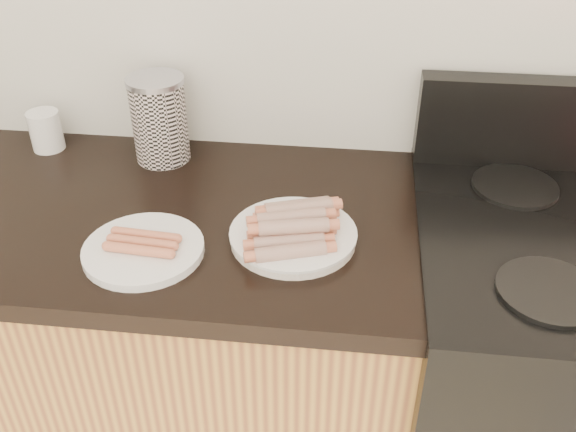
# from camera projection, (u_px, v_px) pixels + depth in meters

# --- Properties ---
(stove) EXTENTS (0.76, 0.65, 0.91)m
(stove) POSITION_uv_depth(u_px,v_px,m) (564.00, 401.00, 1.47)
(stove) COLOR black
(stove) RESTS_ON floor
(burner_near_left) EXTENTS (0.18, 0.18, 0.01)m
(burner_near_left) POSITION_uv_depth(u_px,v_px,m) (550.00, 291.00, 1.08)
(burner_near_left) COLOR black
(burner_near_left) RESTS_ON stove
(burner_far_left) EXTENTS (0.18, 0.18, 0.01)m
(burner_far_left) POSITION_uv_depth(u_px,v_px,m) (515.00, 186.00, 1.36)
(burner_far_left) COLOR black
(burner_far_left) RESTS_ON stove
(main_plate) EXTENTS (0.27, 0.27, 0.02)m
(main_plate) POSITION_uv_depth(u_px,v_px,m) (293.00, 237.00, 1.22)
(main_plate) COLOR white
(main_plate) RESTS_ON counter_slab
(side_plate) EXTENTS (0.24, 0.24, 0.02)m
(side_plate) POSITION_uv_depth(u_px,v_px,m) (144.00, 250.00, 1.19)
(side_plate) COLOR white
(side_plate) RESTS_ON counter_slab
(hotdog_pile) EXTENTS (0.13, 0.21, 0.05)m
(hotdog_pile) POSITION_uv_depth(u_px,v_px,m) (293.00, 224.00, 1.21)
(hotdog_pile) COLOR maroon
(hotdog_pile) RESTS_ON main_plate
(plain_sausages) EXTENTS (0.12, 0.08, 0.02)m
(plain_sausages) POSITION_uv_depth(u_px,v_px,m) (142.00, 242.00, 1.18)
(plain_sausages) COLOR #B65830
(plain_sausages) RESTS_ON side_plate
(canister) EXTENTS (0.13, 0.13, 0.20)m
(canister) POSITION_uv_depth(u_px,v_px,m) (159.00, 119.00, 1.44)
(canister) COLOR white
(canister) RESTS_ON counter_slab
(mug) EXTENTS (0.08, 0.08, 0.09)m
(mug) POSITION_uv_depth(u_px,v_px,m) (46.00, 131.00, 1.51)
(mug) COLOR silver
(mug) RESTS_ON counter_slab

